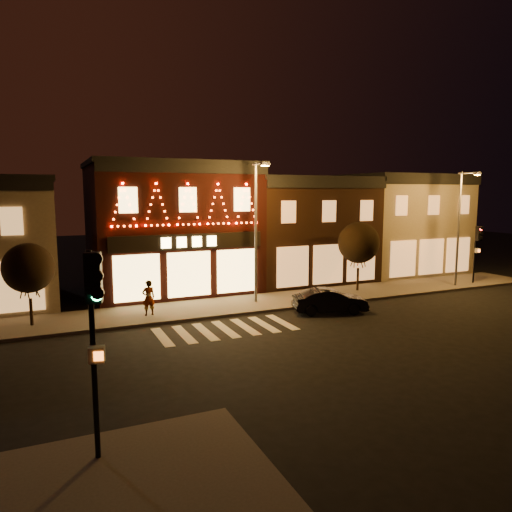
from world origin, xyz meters
TOP-DOWN VIEW (x-y plane):
  - ground at (0.00, 0.00)m, footprint 120.00×120.00m
  - sidewalk_far at (2.00, 8.00)m, footprint 44.00×4.00m
  - building_pulp at (0.00, 13.98)m, footprint 10.20×8.34m
  - building_right_a at (9.50, 13.99)m, footprint 9.20×8.28m
  - building_right_b at (18.50, 13.99)m, footprint 9.20×8.28m
  - traffic_signal_near at (-6.62, -5.34)m, footprint 0.41×0.52m
  - traffic_signal_far at (19.69, 6.98)m, footprint 0.34×0.46m
  - streetlamp_mid at (3.37, 7.82)m, footprint 0.52×1.82m
  - streetlamp_right at (17.82, 6.78)m, footprint 0.62×1.75m
  - tree_left at (-8.33, 7.96)m, footprint 2.34×2.34m
  - tree_right at (10.71, 8.32)m, footprint 2.64×2.64m
  - dark_sedan at (6.20, 4.61)m, footprint 4.16×2.41m
  - pedestrian at (-2.87, 7.52)m, footprint 0.70×0.49m

SIDE VIEW (x-z plane):
  - ground at x=0.00m, z-range 0.00..0.00m
  - sidewalk_far at x=2.00m, z-range 0.00..0.15m
  - dark_sedan at x=6.20m, z-range 0.00..1.30m
  - pedestrian at x=-2.87m, z-range 0.15..1.97m
  - tree_left at x=-8.33m, z-range 0.93..4.85m
  - traffic_signal_far at x=19.69m, z-range 1.00..4.99m
  - tree_right at x=10.71m, z-range 1.03..5.44m
  - traffic_signal_near at x=-6.62m, z-range 1.17..6.13m
  - building_right_a at x=9.50m, z-range 0.01..7.51m
  - building_right_b at x=18.50m, z-range 0.01..7.81m
  - building_pulp at x=0.00m, z-range 0.01..8.31m
  - streetlamp_right at x=17.82m, z-range 0.81..8.41m
  - streetlamp_mid at x=3.37m, z-range 0.84..8.75m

